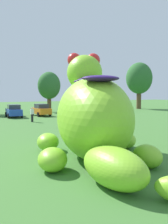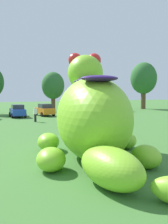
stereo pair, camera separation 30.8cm
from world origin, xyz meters
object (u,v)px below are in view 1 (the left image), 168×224
Objects in this scene: spectator_near_inflatable at (88,124)px; spectator_mid_field at (32,115)px; box_truck at (86,104)px; giant_inflatable_creature at (94,117)px; car_orange at (41,110)px; car_blue at (14,111)px.

spectator_near_inflatable is 1.00× the size of spectator_mid_field.
spectator_near_inflatable is 11.04m from spectator_mid_field.
giant_inflatable_creature is at bearing -117.47° from box_truck.
spectator_mid_field is at bearing -146.34° from box_truck.
box_truck is at bearing 33.66° from spectator_mid_field.
giant_inflatable_creature is at bearing -96.50° from spectator_mid_field.
spectator_mid_field is (-3.41, -6.95, -0.01)m from car_orange.
spectator_near_inflatable is at bearing -84.28° from car_blue.
car_orange is at bearing 5.51° from car_blue.
spectator_mid_field is at bearing -116.11° from car_orange.
box_truck is (12.76, 24.54, -0.53)m from giant_inflatable_creature.
spectator_mid_field is at bearing 83.50° from giant_inflatable_creature.
spectator_mid_field is (-1.19, 10.98, 0.00)m from spectator_near_inflatable.
car_blue is 3.99m from car_orange.
car_orange is (3.98, 0.38, 0.00)m from car_blue.
car_orange is 18.07m from spectator_near_inflatable.
giant_inflatable_creature reaches higher than car_blue.
car_blue is at bearing -174.49° from car_orange.
car_orange is 2.42× the size of spectator_near_inflatable.
giant_inflatable_creature is 7.25m from spectator_near_inflatable.
car_blue and car_orange have the same top height.
giant_inflatable_creature is at bearing -93.38° from car_blue.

